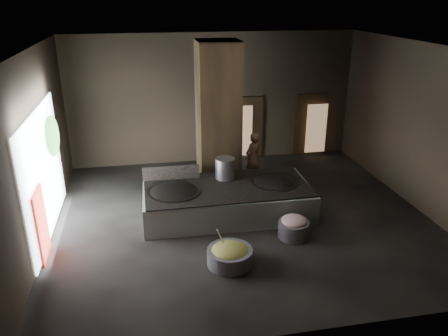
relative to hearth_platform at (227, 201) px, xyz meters
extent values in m
cube|color=black|center=(0.36, -0.25, -0.44)|extent=(10.00, 9.00, 0.10)
cube|color=black|center=(0.36, -0.25, 4.16)|extent=(10.00, 9.00, 0.10)
cube|color=black|center=(0.36, 4.30, 1.86)|extent=(10.00, 0.10, 4.50)
cube|color=black|center=(0.36, -4.80, 1.86)|extent=(10.00, 0.10, 4.50)
cube|color=black|center=(-4.69, -0.25, 1.86)|extent=(0.10, 9.00, 4.50)
cube|color=black|center=(5.41, -0.25, 1.86)|extent=(0.10, 9.00, 4.50)
cube|color=black|center=(0.06, 1.65, 1.86)|extent=(1.20, 1.20, 4.50)
cube|color=beige|center=(0.00, 0.00, 0.00)|extent=(4.58, 2.28, 0.79)
cube|color=black|center=(0.00, 0.00, 0.42)|extent=(4.43, 2.13, 0.03)
ellipsoid|color=black|center=(-1.45, -0.05, 0.36)|extent=(1.43, 1.43, 0.39)
cylinder|color=black|center=(-1.45, -0.05, 0.43)|extent=(1.46, 1.46, 0.05)
ellipsoid|color=black|center=(1.35, 0.05, 0.36)|extent=(1.33, 1.33, 0.37)
cylinder|color=black|center=(1.35, 0.05, 0.43)|extent=(1.36, 1.36, 0.05)
cylinder|color=#B8BAC1|center=(0.05, 0.55, 0.74)|extent=(0.55, 0.55, 0.59)
cube|color=black|center=(-1.45, 0.75, 0.64)|extent=(1.58, 0.10, 0.39)
imported|color=brown|center=(1.22, 1.96, 0.44)|extent=(0.72, 0.67, 1.67)
cylinder|color=slate|center=(-0.41, -2.41, -0.20)|extent=(1.32, 1.32, 0.38)
ellipsoid|color=olive|center=(-0.41, -2.41, -0.04)|extent=(0.84, 0.84, 0.26)
cylinder|color=#B8BAC1|center=(-0.56, -2.26, 0.16)|extent=(0.31, 0.31, 0.73)
cylinder|color=slate|center=(1.40, -1.54, -0.18)|extent=(0.86, 0.86, 0.43)
ellipsoid|color=#BD7174|center=(1.40, -1.54, 0.06)|extent=(0.64, 0.64, 0.25)
cube|color=black|center=(1.56, 4.20, 0.71)|extent=(1.18, 0.08, 2.38)
cube|color=#8C6647|center=(1.35, 4.16, 0.66)|extent=(0.79, 0.04, 1.87)
cube|color=black|center=(3.96, 4.20, 0.71)|extent=(1.18, 0.08, 2.38)
cube|color=#8C6647|center=(4.13, 3.95, 0.66)|extent=(0.77, 0.04, 1.82)
cube|color=white|center=(-4.59, -0.05, 1.21)|extent=(0.04, 4.20, 3.10)
cube|color=maroon|center=(-4.52, -1.35, 0.46)|extent=(0.05, 0.90, 1.70)
ellipsoid|color=#194714|center=(-4.49, 1.05, 1.81)|extent=(0.28, 1.10, 1.10)
camera|label=1|loc=(-2.10, -10.58, 5.33)|focal=35.00mm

